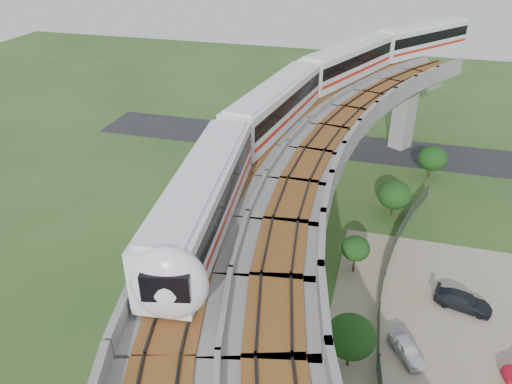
% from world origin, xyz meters
% --- Properties ---
extents(ground, '(160.00, 160.00, 0.00)m').
position_xyz_m(ground, '(0.00, 0.00, 0.00)').
color(ground, '#2A4F1F').
rests_on(ground, ground).
extents(dirt_lot, '(18.00, 26.00, 0.04)m').
position_xyz_m(dirt_lot, '(14.00, -2.00, 0.02)').
color(dirt_lot, gray).
rests_on(dirt_lot, ground).
extents(asphalt_road, '(60.00, 8.00, 0.03)m').
position_xyz_m(asphalt_road, '(0.00, 30.00, 0.01)').
color(asphalt_road, '#232326').
rests_on(asphalt_road, ground).
extents(viaduct, '(19.58, 73.98, 11.40)m').
position_xyz_m(viaduct, '(3.84, 0.00, 9.05)').
color(viaduct, '#99968E').
rests_on(viaduct, ground).
extents(metro_train, '(19.71, 59.34, 3.64)m').
position_xyz_m(metro_train, '(2.23, 14.87, 12.31)').
color(metro_train, silver).
rests_on(metro_train, ground).
extents(fence, '(3.87, 38.73, 1.50)m').
position_xyz_m(fence, '(9.75, 0.00, 0.75)').
color(fence, '#2D382D').
rests_on(fence, ground).
extents(tree_0, '(3.17, 3.17, 3.84)m').
position_xyz_m(tree_0, '(12.53, 23.77, 2.49)').
color(tree_0, '#382314').
rests_on(tree_0, ground).
extents(tree_1, '(3.20, 3.20, 3.65)m').
position_xyz_m(tree_1, '(8.82, 14.74, 2.29)').
color(tree_1, '#382314').
rests_on(tree_1, ground).
extents(tree_2, '(2.32, 2.32, 3.31)m').
position_xyz_m(tree_2, '(6.13, 4.90, 2.32)').
color(tree_2, '#382314').
rests_on(tree_2, ground).
extents(tree_3, '(3.19, 3.19, 3.93)m').
position_xyz_m(tree_3, '(6.80, -5.05, 2.57)').
color(tree_3, '#382314').
rests_on(tree_3, ground).
extents(car_white, '(2.88, 3.52, 1.13)m').
position_xyz_m(car_white, '(10.46, -3.16, 0.60)').
color(car_white, silver).
rests_on(car_white, dirt_lot).
extents(car_dark, '(4.37, 2.54, 1.19)m').
position_xyz_m(car_dark, '(14.43, 2.75, 0.64)').
color(car_dark, black).
rests_on(car_dark, dirt_lot).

